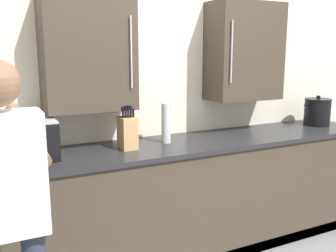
# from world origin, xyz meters

# --- Properties ---
(back_wall_tiled) EXTENTS (4.40, 0.44, 2.57)m
(back_wall_tiled) POSITION_xyz_m (-0.00, 1.20, 1.36)
(back_wall_tiled) COLOR beige
(back_wall_tiled) RESTS_ON ground_plane
(counter_unit) EXTENTS (3.53, 0.64, 0.92)m
(counter_unit) POSITION_xyz_m (0.00, 0.88, 0.46)
(counter_unit) COLOR #3D3328
(counter_unit) RESTS_ON ground_plane
(microwave_oven) EXTENTS (0.58, 0.80, 0.26)m
(microwave_oven) POSITION_xyz_m (-1.27, 0.92, 1.05)
(microwave_oven) COLOR #B7BABF
(microwave_oven) RESTS_ON counter_unit
(thermos_flask) EXTENTS (0.08, 0.08, 0.31)m
(thermos_flask) POSITION_xyz_m (-0.12, 0.93, 1.08)
(thermos_flask) COLOR #B7BABF
(thermos_flask) RESTS_ON counter_unit
(knife_block) EXTENTS (0.11, 0.15, 0.32)m
(knife_block) POSITION_xyz_m (-0.45, 0.89, 1.04)
(knife_block) COLOR tan
(knife_block) RESTS_ON counter_unit
(stock_pot) EXTENTS (0.34, 0.24, 0.28)m
(stock_pot) POSITION_xyz_m (1.47, 0.92, 1.05)
(stock_pot) COLOR black
(stock_pot) RESTS_ON counter_unit
(person_figure) EXTENTS (0.44, 0.64, 1.59)m
(person_figure) POSITION_xyz_m (-1.32, 0.08, 0.95)
(person_figure) COLOR #282D3D
(person_figure) RESTS_ON ground_plane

